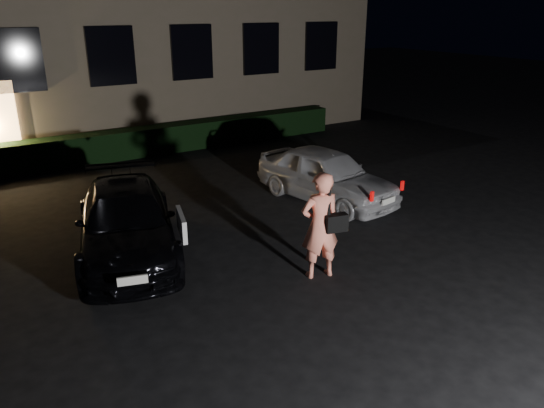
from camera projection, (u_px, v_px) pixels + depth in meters
ground at (344, 313)px, 8.08m from camera, size 80.00×80.00×0.00m
hedge at (124, 144)px, 16.23m from camera, size 15.00×0.70×0.85m
sedan at (126, 222)px, 9.89m from camera, size 2.83×4.58×1.24m
hatch at (326, 175)px, 12.57m from camera, size 2.07×3.91×1.27m
man at (321, 225)px, 8.88m from camera, size 0.79×0.59×1.88m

